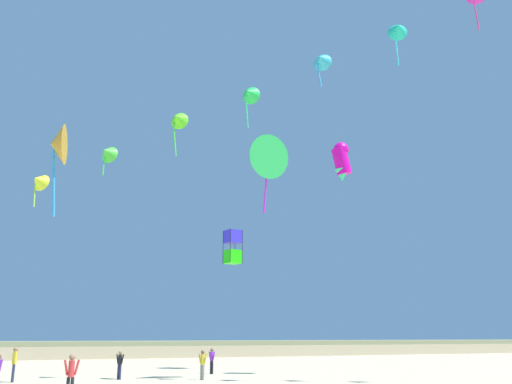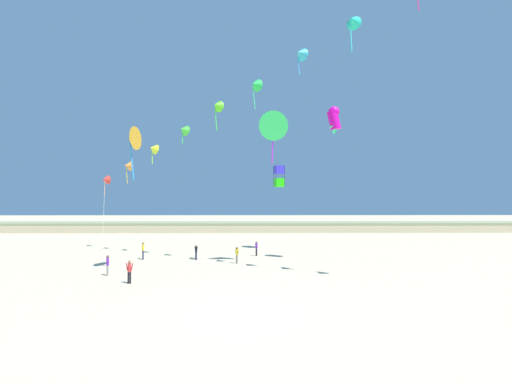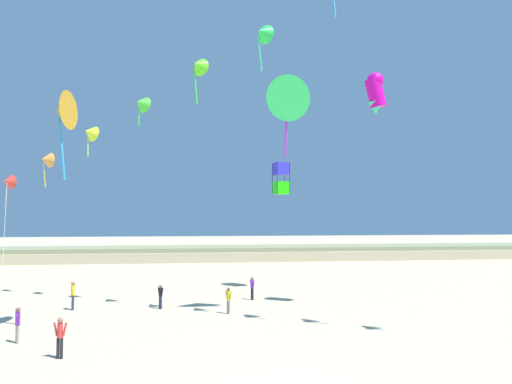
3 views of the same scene
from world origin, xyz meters
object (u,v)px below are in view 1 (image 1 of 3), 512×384
(large_kite_mid_trail, at_px, (266,158))
(person_far_left, at_px, (14,362))
(person_near_left, at_px, (212,359))
(person_near_right, at_px, (203,363))
(large_kite_low_lead, at_px, (57,145))
(person_far_center, at_px, (71,374))
(large_kite_outer_drift, at_px, (341,160))
(person_far_right, at_px, (120,363))
(large_kite_high_solo, at_px, (233,247))

(large_kite_mid_trail, bearing_deg, person_far_left, 164.93)
(person_near_left, height_order, large_kite_mid_trail, large_kite_mid_trail)
(person_near_right, xyz_separation_m, large_kite_low_lead, (-8.59, -3.95, 10.21))
(person_far_center, bearing_deg, large_kite_low_lead, 107.87)
(large_kite_low_lead, bearing_deg, person_far_left, 98.99)
(person_near_left, bearing_deg, large_kite_low_lead, -141.50)
(large_kite_mid_trail, height_order, large_kite_outer_drift, large_kite_outer_drift)
(person_near_right, xyz_separation_m, person_far_right, (-4.18, 1.98, -0.02))
(person_far_left, distance_m, large_kite_high_solo, 17.45)
(large_kite_low_lead, distance_m, large_kite_mid_trail, 12.34)
(person_near_left, relative_size, person_far_left, 0.89)
(person_near_right, height_order, large_kite_outer_drift, large_kite_outer_drift)
(person_near_left, bearing_deg, person_near_right, -113.40)
(large_kite_mid_trail, bearing_deg, person_far_right, 157.10)
(person_near_left, xyz_separation_m, large_kite_high_solo, (2.78, 4.16, 7.97))
(large_kite_outer_drift, bearing_deg, person_near_right, 178.57)
(person_far_left, distance_m, large_kite_low_lead, 11.91)
(person_near_right, bearing_deg, large_kite_outer_drift, -1.43)
(person_near_right, relative_size, large_kite_high_solo, 0.62)
(large_kite_mid_trail, bearing_deg, large_kite_low_lead, -166.96)
(large_kite_high_solo, bearing_deg, person_near_left, -123.79)
(person_far_left, height_order, large_kite_low_lead, large_kite_low_lead)
(person_near_left, xyz_separation_m, person_far_right, (-6.09, -2.42, -0.02))
(person_far_right, xyz_separation_m, large_kite_mid_trail, (7.50, -3.17, 11.92))
(person_far_center, bearing_deg, person_far_left, 102.43)
(person_far_center, xyz_separation_m, large_kite_mid_trail, (10.69, 6.56, 11.84))
(person_far_right, xyz_separation_m, large_kite_outer_drift, (13.42, -2.21, 12.80))
(large_kite_high_solo, height_order, large_kite_outer_drift, large_kite_outer_drift)
(large_kite_low_lead, bearing_deg, person_far_center, -72.13)
(person_far_center, height_order, large_kite_outer_drift, large_kite_outer_drift)
(person_near_right, relative_size, person_far_right, 1.03)
(person_far_right, bearing_deg, large_kite_low_lead, -126.65)
(person_far_left, bearing_deg, person_near_left, 10.44)
(large_kite_low_lead, xyz_separation_m, large_kite_high_solo, (13.28, 12.51, -2.25))
(person_far_left, bearing_deg, large_kite_high_solo, 23.75)
(large_kite_outer_drift, bearing_deg, person_far_center, -155.64)
(person_near_right, bearing_deg, large_kite_low_lead, -155.31)
(person_far_left, xyz_separation_m, person_far_right, (5.40, -0.31, -0.13))
(large_kite_mid_trail, distance_m, large_kite_high_solo, 10.60)
(person_near_left, distance_m, person_far_right, 6.55)
(person_near_right, distance_m, large_kite_mid_trail, 12.41)
(person_near_left, relative_size, large_kite_mid_trail, 0.32)
(person_far_center, bearing_deg, person_near_left, 52.64)
(person_near_right, relative_size, person_far_center, 0.94)
(person_far_left, xyz_separation_m, large_kite_mid_trail, (12.90, -3.47, 11.79))
(person_far_right, bearing_deg, person_near_right, -25.29)
(large_kite_outer_drift, bearing_deg, large_kite_mid_trail, -170.77)
(large_kite_high_solo, distance_m, large_kite_outer_drift, 11.00)
(person_near_left, xyz_separation_m, person_far_left, (-11.48, -2.12, 0.12))
(person_far_left, relative_size, large_kite_mid_trail, 0.37)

